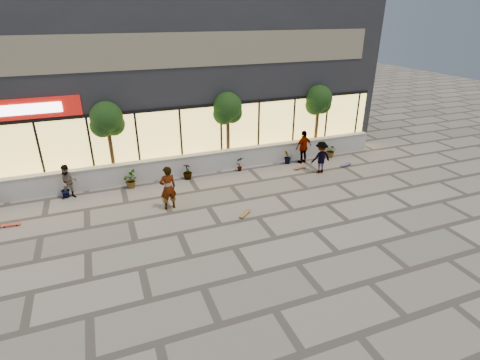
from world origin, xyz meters
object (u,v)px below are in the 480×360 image
object	(u,v)px
skater_right_far	(321,157)
skateboard_right_far	(346,165)
skater_center	(168,188)
skateboard_left	(11,225)
tree_east	(319,102)
skateboard_right_near	(300,168)
tree_midwest	(107,121)
skateboard_center	(245,213)
tree_mideast	(228,110)
skater_left	(68,182)
skater_right_near	(304,147)

from	to	relation	value
skater_right_far	skateboard_right_far	world-z (taller)	skater_right_far
skater_center	skateboard_left	bearing A→B (deg)	-15.77
tree_east	skateboard_right_near	bearing A→B (deg)	-135.65
skater_center	skater_right_far	bearing A→B (deg)	178.84
skateboard_right_near	tree_east	bearing A→B (deg)	35.77
tree_east	skateboard_right_far	world-z (taller)	tree_east
tree_midwest	skateboard_left	xyz separation A→B (m)	(-4.18, -3.19, -2.92)
tree_midwest	skateboard_center	distance (m)	7.94
skateboard_left	skateboard_right_near	distance (m)	13.51
tree_mideast	skater_center	size ratio (longest dim) A/B	2.04
skater_left	skateboard_left	bearing A→B (deg)	-136.28
skateboard_left	skateboard_right_far	world-z (taller)	skateboard_right_far
skater_left	skater_right_near	size ratio (longest dim) A/B	0.86
tree_east	skater_center	xyz separation A→B (m)	(-9.58, -3.97, -2.02)
skateboard_right_far	tree_east	bearing A→B (deg)	81.33
tree_east	skater_right_near	xyz separation A→B (m)	(-1.62, -1.40, -2.06)
skateboard_right_near	skater_right_near	bearing A→B (deg)	43.62
tree_east	skateboard_right_far	size ratio (longest dim) A/B	4.87
skateboard_left	skateboard_right_far	size ratio (longest dim) A/B	0.88
tree_midwest	skater_left	bearing A→B (deg)	-145.39
tree_midwest	tree_east	world-z (taller)	same
tree_east	skater_right_far	bearing A→B (deg)	-116.88
tree_mideast	skater_right_near	xyz separation A→B (m)	(3.88, -1.40, -2.06)
skater_center	skateboard_left	size ratio (longest dim) A/B	2.71
skater_left	skateboard_right_far	bearing A→B (deg)	-1.28
skateboard_center	skater_center	bearing A→B (deg)	107.70
tree_mideast	skateboard_right_near	xyz separation A→B (m)	(3.29, -2.16, -2.91)
tree_midwest	skater_right_near	bearing A→B (deg)	-8.07
tree_midwest	skateboard_left	distance (m)	6.02
tree_east	skateboard_center	bearing A→B (deg)	-140.05
tree_midwest	skater_right_far	xyz separation A→B (m)	(10.01, -2.94, -2.15)
tree_mideast	skateboard_right_near	distance (m)	4.89
skater_right_far	skateboard_center	distance (m)	6.02
tree_east	skater_right_far	distance (m)	3.93
skater_center	skater_right_near	world-z (taller)	skater_center
skateboard_left	tree_mideast	bearing A→B (deg)	21.64
tree_east	skateboard_right_far	xyz separation A→B (m)	(0.35, -2.67, -2.91)
skater_center	skateboard_left	xyz separation A→B (m)	(-6.11, 0.78, -0.89)
tree_mideast	skater_right_near	bearing A→B (deg)	-19.84
skater_left	skateboard_center	distance (m)	8.02
skater_right_near	skater_left	bearing A→B (deg)	-13.08
tree_midwest	skateboard_center	xyz separation A→B (m)	(4.71, -5.69, -2.91)
skater_right_near	skater_right_far	distance (m)	1.54
skater_left	tree_mideast	bearing A→B (deg)	13.86
tree_midwest	skateboard_center	size ratio (longest dim) A/B	5.50
tree_mideast	skater_center	bearing A→B (deg)	-135.72
tree_east	skater_left	distance (m)	13.78
tree_midwest	skater_center	bearing A→B (deg)	-64.18
tree_midwest	skateboard_right_near	world-z (taller)	tree_midwest
skater_right_far	skateboard_right_near	world-z (taller)	skater_right_far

